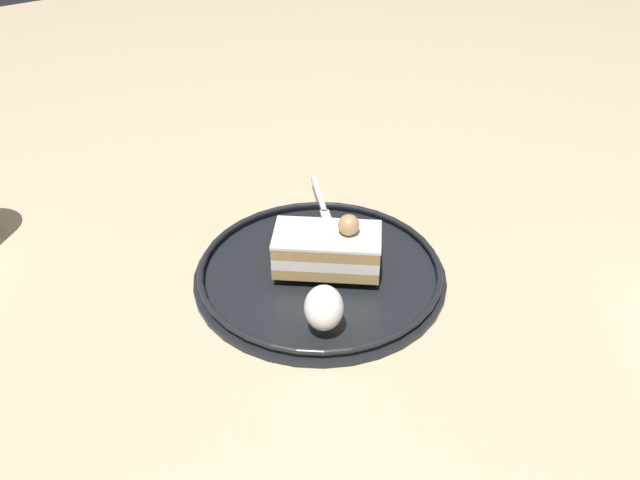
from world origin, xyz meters
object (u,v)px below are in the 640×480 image
at_px(whipped_cream_dollop, 324,308).
at_px(fork, 322,205).
at_px(dessert_plate, 320,271).
at_px(cake_slice, 328,249).

distance_m(whipped_cream_dollop, fork, 0.20).
xyz_separation_m(dessert_plate, whipped_cream_dollop, (-0.07, 0.05, 0.03)).
distance_m(dessert_plate, fork, 0.11).
bearing_deg(fork, cake_slice, 147.35).
bearing_deg(whipped_cream_dollop, dessert_plate, -33.31).
distance_m(dessert_plate, whipped_cream_dollop, 0.09).
bearing_deg(dessert_plate, whipped_cream_dollop, 146.69).
bearing_deg(whipped_cream_dollop, cake_slice, -38.21).
height_order(whipped_cream_dollop, fork, whipped_cream_dollop).
bearing_deg(cake_slice, whipped_cream_dollop, 141.79).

